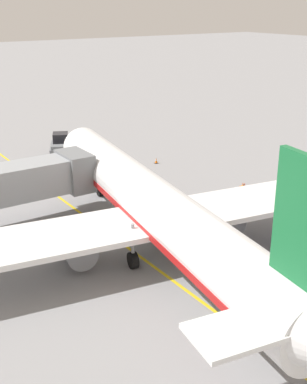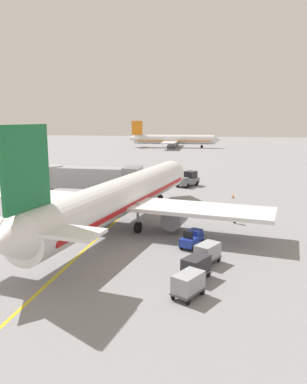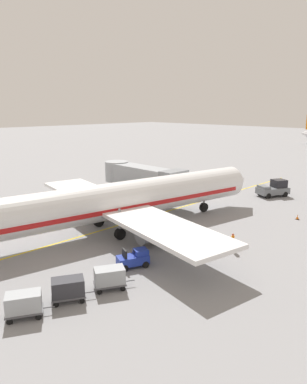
# 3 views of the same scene
# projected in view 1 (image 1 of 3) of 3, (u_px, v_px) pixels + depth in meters

# --- Properties ---
(ground_plane) EXTENTS (400.00, 400.00, 0.00)m
(ground_plane) POSITION_uv_depth(u_px,v_px,m) (149.00, 263.00, 33.01)
(ground_plane) COLOR gray
(gate_lead_in_line) EXTENTS (0.24, 80.00, 0.01)m
(gate_lead_in_line) POSITION_uv_depth(u_px,v_px,m) (149.00, 263.00, 33.01)
(gate_lead_in_line) COLOR gold
(gate_lead_in_line) RESTS_ON ground
(parked_airliner) EXTENTS (30.45, 37.26, 10.63)m
(parked_airliner) POSITION_uv_depth(u_px,v_px,m) (154.00, 207.00, 33.72)
(parked_airliner) COLOR white
(parked_airliner) RESTS_ON ground
(jet_bridge) EXTENTS (13.94, 3.50, 4.98)m
(jet_bridge) POSITION_uv_depth(u_px,v_px,m) (3.00, 185.00, 37.05)
(jet_bridge) COLOR #93999E
(jet_bridge) RESTS_ON ground
(pushback_tractor) EXTENTS (3.90, 4.92, 2.40)m
(pushback_tractor) POSITION_uv_depth(u_px,v_px,m) (61.00, 146.00, 55.79)
(pushback_tractor) COLOR slate
(pushback_tractor) RESTS_ON ground
(baggage_tug_lead) EXTENTS (2.03, 2.77, 1.62)m
(baggage_tug_lead) POSITION_uv_depth(u_px,v_px,m) (287.00, 241.00, 34.53)
(baggage_tug_lead) COLOR #1E339E
(baggage_tug_lead) RESTS_ON ground
(ground_crew_wing_walker) EXTENTS (0.38, 0.69, 1.69)m
(ground_crew_wing_walker) POSITION_uv_depth(u_px,v_px,m) (243.00, 191.00, 42.92)
(ground_crew_wing_walker) COLOR #232328
(ground_crew_wing_walker) RESTS_ON ground
(safety_cone_nose_left) EXTENTS (0.36, 0.36, 0.59)m
(safety_cone_nose_left) POSITION_uv_depth(u_px,v_px,m) (156.00, 161.00, 53.47)
(safety_cone_nose_left) COLOR black
(safety_cone_nose_left) RESTS_ON ground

